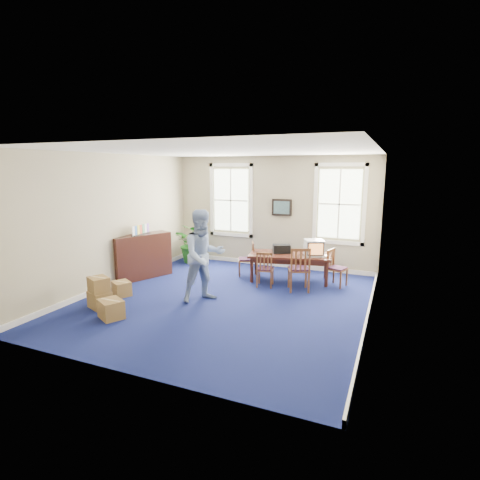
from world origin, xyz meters
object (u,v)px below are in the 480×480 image
at_px(conference_table, 289,267).
at_px(chair_near_left, 265,269).
at_px(cardboard_boxes, 109,291).
at_px(potted_plant, 194,243).
at_px(crt_tv, 314,248).
at_px(credenza, 141,255).
at_px(man, 204,256).

height_order(conference_table, chair_near_left, chair_near_left).
bearing_deg(cardboard_boxes, potted_plant, 93.58).
relative_size(crt_tv, credenza, 0.31).
height_order(chair_near_left, man, man).
relative_size(crt_tv, potted_plant, 0.40).
height_order(man, potted_plant, man).
height_order(crt_tv, chair_near_left, crt_tv).
distance_m(conference_table, chair_near_left, 0.82).
xyz_separation_m(conference_table, potted_plant, (-3.19, 0.67, 0.26)).
bearing_deg(man, chair_near_left, 7.80).
relative_size(conference_table, crt_tv, 4.20).
xyz_separation_m(conference_table, man, (-1.32, -2.17, 0.65)).
height_order(conference_table, crt_tv, crt_tv).
xyz_separation_m(crt_tv, chair_near_left, (-1.02, -0.74, -0.46)).
bearing_deg(potted_plant, credenza, -103.09).
bearing_deg(credenza, potted_plant, 100.09).
bearing_deg(credenza, conference_table, 42.63).
distance_m(credenza, potted_plant, 2.01).
height_order(credenza, potted_plant, credenza).
distance_m(crt_tv, man, 2.93).
xyz_separation_m(credenza, cardboard_boxes, (0.70, -2.03, -0.27)).
xyz_separation_m(potted_plant, cardboard_boxes, (0.25, -3.98, -0.26)).
bearing_deg(credenza, chair_near_left, 33.52).
distance_m(conference_table, potted_plant, 3.27).
relative_size(conference_table, credenza, 1.30).
bearing_deg(potted_plant, man, -56.55).
distance_m(man, potted_plant, 3.42).
bearing_deg(potted_plant, crt_tv, -9.31).
distance_m(potted_plant, cardboard_boxes, 4.00).
xyz_separation_m(crt_tv, cardboard_boxes, (-3.54, -3.36, -0.56)).
bearing_deg(conference_table, man, -132.66).
relative_size(conference_table, man, 1.02).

